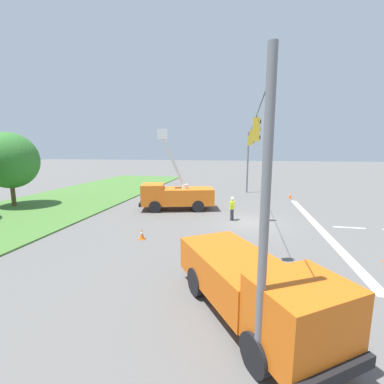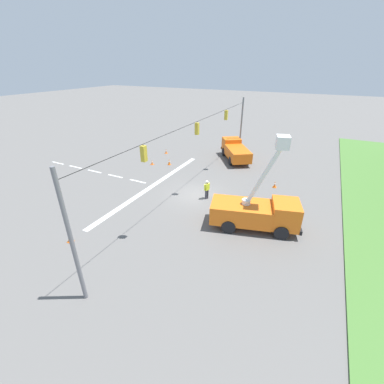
{
  "view_description": "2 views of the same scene",
  "coord_description": "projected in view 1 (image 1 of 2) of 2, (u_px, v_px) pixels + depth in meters",
  "views": [
    {
      "loc": [
        -18.36,
        0.46,
        5.22
      ],
      "look_at": [
        -0.37,
        4.08,
        2.14
      ],
      "focal_mm": 24.0,
      "sensor_mm": 36.0,
      "label": 1
    },
    {
      "loc": [
        18.94,
        9.12,
        10.8
      ],
      "look_at": [
        2.46,
        0.83,
        1.55
      ],
      "focal_mm": 24.0,
      "sensor_mm": 36.0,
      "label": 2
    }
  ],
  "objects": [
    {
      "name": "tree_east",
      "position": [
        9.0,
        161.0,
        22.82
      ],
      "size": [
        4.61,
        5.02,
        6.69
      ],
      "color": "brown",
      "rests_on": "ground"
    },
    {
      "name": "utility_truck_support_near",
      "position": [
        252.0,
        284.0,
        7.78
      ],
      "size": [
        6.46,
        5.34,
        2.2
      ],
      "color": "orange",
      "rests_on": "ground"
    },
    {
      "name": "ground_plane",
      "position": [
        248.0,
        222.0,
        18.52
      ],
      "size": [
        200.0,
        200.0,
        0.0
      ],
      "primitive_type": "plane",
      "color": "#605E5B"
    },
    {
      "name": "signal_gantry",
      "position": [
        251.0,
        160.0,
        17.79
      ],
      "size": [
        26.2,
        0.33,
        7.2
      ],
      "color": "slate",
      "rests_on": "ground"
    },
    {
      "name": "utility_truck_bucket_lift",
      "position": [
        175.0,
        194.0,
        22.18
      ],
      "size": [
        3.9,
        6.67,
        6.85
      ],
      "color": "orange",
      "rests_on": "ground"
    },
    {
      "name": "lane_markings",
      "position": [
        341.0,
        227.0,
        17.33
      ],
      "size": [
        17.6,
        15.25,
        0.01
      ],
      "color": "silver",
      "rests_on": "ground"
    },
    {
      "name": "traffic_cone_mid_left",
      "position": [
        290.0,
        195.0,
        27.37
      ],
      "size": [
        0.36,
        0.36,
        0.72
      ],
      "color": "orange",
      "rests_on": "ground"
    },
    {
      "name": "road_worker",
      "position": [
        232.0,
        207.0,
        18.85
      ],
      "size": [
        0.62,
        0.37,
        1.77
      ],
      "color": "#383842",
      "rests_on": "ground"
    },
    {
      "name": "grass_verge",
      "position": [
        34.0,
        210.0,
        22.01
      ],
      "size": [
        56.0,
        12.0,
        0.1
      ],
      "primitive_type": "cube",
      "color": "#477533",
      "rests_on": "ground"
    },
    {
      "name": "traffic_cone_foreground_right",
      "position": [
        142.0,
        234.0,
        14.99
      ],
      "size": [
        0.36,
        0.36,
        0.64
      ],
      "color": "orange",
      "rests_on": "ground"
    }
  ]
}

